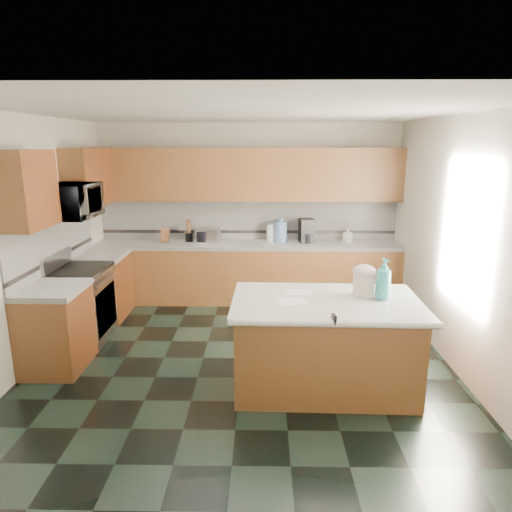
{
  "coord_description": "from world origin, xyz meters",
  "views": [
    {
      "loc": [
        0.23,
        -4.78,
        2.38
      ],
      "look_at": [
        0.15,
        0.35,
        1.12
      ],
      "focal_mm": 32.0,
      "sensor_mm": 36.0,
      "label": 1
    }
  ],
  "objects_px": {
    "knife_block": "(165,235)",
    "toaster_oven": "(208,236)",
    "island_base": "(324,347)",
    "treat_jar": "(363,286)",
    "island_top": "(326,303)",
    "soap_bottle_island": "(384,279)",
    "coffee_maker": "(307,230)"
  },
  "relations": [
    {
      "from": "knife_block",
      "to": "toaster_oven",
      "type": "bearing_deg",
      "value": -2.37
    },
    {
      "from": "island_base",
      "to": "knife_block",
      "type": "xyz_separation_m",
      "value": [
        -2.11,
        2.65,
        0.6
      ]
    },
    {
      "from": "knife_block",
      "to": "treat_jar",
      "type": "bearing_deg",
      "value": -47.84
    },
    {
      "from": "island_top",
      "to": "toaster_oven",
      "type": "relative_size",
      "value": 5.14
    },
    {
      "from": "toaster_oven",
      "to": "soap_bottle_island",
      "type": "bearing_deg",
      "value": -45.88
    },
    {
      "from": "coffee_maker",
      "to": "knife_block",
      "type": "bearing_deg",
      "value": 173.18
    },
    {
      "from": "island_base",
      "to": "coffee_maker",
      "type": "height_order",
      "value": "coffee_maker"
    },
    {
      "from": "island_base",
      "to": "toaster_oven",
      "type": "height_order",
      "value": "toaster_oven"
    },
    {
      "from": "soap_bottle_island",
      "to": "island_base",
      "type": "bearing_deg",
      "value": 167.38
    },
    {
      "from": "island_top",
      "to": "coffee_maker",
      "type": "distance_m",
      "value": 2.69
    },
    {
      "from": "island_base",
      "to": "coffee_maker",
      "type": "relative_size",
      "value": 4.76
    },
    {
      "from": "treat_jar",
      "to": "coffee_maker",
      "type": "distance_m",
      "value": 2.58
    },
    {
      "from": "island_top",
      "to": "soap_bottle_island",
      "type": "height_order",
      "value": "soap_bottle_island"
    },
    {
      "from": "island_top",
      "to": "coffee_maker",
      "type": "relative_size",
      "value": 5.04
    },
    {
      "from": "island_top",
      "to": "soap_bottle_island",
      "type": "xyz_separation_m",
      "value": [
        0.55,
        0.04,
        0.23
      ]
    },
    {
      "from": "island_top",
      "to": "coffee_maker",
      "type": "xyz_separation_m",
      "value": [
        0.05,
        2.68,
        0.21
      ]
    },
    {
      "from": "soap_bottle_island",
      "to": "toaster_oven",
      "type": "xyz_separation_m",
      "value": [
        -2.01,
        2.61,
        -0.1
      ]
    },
    {
      "from": "island_top",
      "to": "knife_block",
      "type": "relative_size",
      "value": 8.58
    },
    {
      "from": "island_top",
      "to": "treat_jar",
      "type": "relative_size",
      "value": 8.37
    },
    {
      "from": "soap_bottle_island",
      "to": "toaster_oven",
      "type": "bearing_deg",
      "value": 111.02
    },
    {
      "from": "toaster_oven",
      "to": "knife_block",
      "type": "bearing_deg",
      "value": -173.45
    },
    {
      "from": "island_top",
      "to": "treat_jar",
      "type": "distance_m",
      "value": 0.42
    },
    {
      "from": "island_top",
      "to": "soap_bottle_island",
      "type": "distance_m",
      "value": 0.6
    },
    {
      "from": "treat_jar",
      "to": "soap_bottle_island",
      "type": "height_order",
      "value": "soap_bottle_island"
    },
    {
      "from": "knife_block",
      "to": "coffee_maker",
      "type": "xyz_separation_m",
      "value": [
        2.16,
        0.03,
        0.07
      ]
    },
    {
      "from": "island_top",
      "to": "knife_block",
      "type": "height_order",
      "value": "knife_block"
    },
    {
      "from": "treat_jar",
      "to": "knife_block",
      "type": "bearing_deg",
      "value": 139.42
    },
    {
      "from": "island_base",
      "to": "island_top",
      "type": "bearing_deg",
      "value": 0.0
    },
    {
      "from": "toaster_oven",
      "to": "coffee_maker",
      "type": "height_order",
      "value": "coffee_maker"
    },
    {
      "from": "island_base",
      "to": "treat_jar",
      "type": "relative_size",
      "value": 7.91
    },
    {
      "from": "island_base",
      "to": "toaster_oven",
      "type": "bearing_deg",
      "value": 120.34
    },
    {
      "from": "soap_bottle_island",
      "to": "knife_block",
      "type": "height_order",
      "value": "soap_bottle_island"
    }
  ]
}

